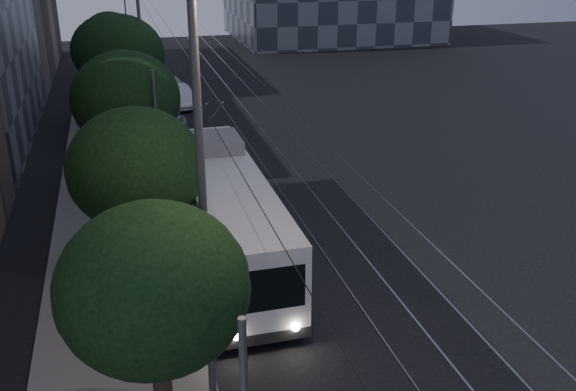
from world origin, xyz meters
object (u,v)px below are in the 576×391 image
(pickup_silver, at_px, (191,194))
(car_white_d, at_px, (171,86))
(trolleybus, at_px, (226,213))
(car_white_a, at_px, (170,129))
(car_white_b, at_px, (160,110))
(car_white_c, at_px, (179,96))
(streetlamp_near, at_px, (220,165))
(streetlamp_far, at_px, (147,31))

(pickup_silver, xyz_separation_m, car_white_d, (1.25, 22.55, -0.11))
(trolleybus, distance_m, car_white_d, 27.10)
(car_white_a, xyz_separation_m, car_white_b, (-0.25, 4.55, 0.04))
(car_white_c, bearing_deg, car_white_a, -112.77)
(car_white_a, xyz_separation_m, car_white_d, (1.16, 11.55, 0.04))
(car_white_d, xyz_separation_m, streetlamp_near, (-1.88, -35.41, 5.98))
(trolleybus, xyz_separation_m, pickup_silver, (-0.80, 4.52, -0.95))
(car_white_a, relative_size, car_white_c, 0.91)
(car_white_b, distance_m, car_white_c, 3.75)
(pickup_silver, bearing_deg, car_white_c, 92.59)
(pickup_silver, distance_m, car_white_b, 15.56)
(streetlamp_near, bearing_deg, car_white_b, 89.05)
(streetlamp_near, bearing_deg, car_white_d, 86.96)
(trolleybus, height_order, car_white_b, trolleybus)
(car_white_d, bearing_deg, streetlamp_far, -121.07)
(car_white_b, distance_m, streetlamp_far, 5.83)
(car_white_d, bearing_deg, car_white_a, -115.15)
(car_white_b, xyz_separation_m, streetlamp_far, (-0.48, -2.17, 5.39))
(car_white_a, distance_m, car_white_c, 8.06)
(trolleybus, xyz_separation_m, streetlamp_near, (-1.43, -8.34, 4.92))
(car_white_b, relative_size, car_white_c, 1.13)
(car_white_d, relative_size, streetlamp_near, 0.38)
(trolleybus, distance_m, car_white_a, 15.57)
(trolleybus, bearing_deg, car_white_d, 88.61)
(car_white_a, xyz_separation_m, streetlamp_far, (-0.73, 2.38, 5.43))
(pickup_silver, height_order, car_white_d, pickup_silver)
(pickup_silver, xyz_separation_m, car_white_a, (0.08, 11.00, -0.15))
(car_white_c, xyz_separation_m, streetlamp_near, (-2.07, -31.80, 5.98))
(car_white_a, bearing_deg, streetlamp_near, -76.15)
(car_white_c, distance_m, streetlamp_far, 8.02)
(streetlamp_near, bearing_deg, car_white_c, 86.28)
(car_white_c, bearing_deg, car_white_d, 79.91)
(car_white_d, height_order, streetlamp_far, streetlamp_far)
(car_white_c, distance_m, car_white_d, 3.61)
(car_white_c, bearing_deg, car_white_b, -128.37)
(pickup_silver, distance_m, car_white_d, 22.59)
(pickup_silver, relative_size, streetlamp_far, 0.60)
(streetlamp_far, bearing_deg, car_white_d, 78.33)
(car_white_a, relative_size, streetlamp_far, 0.40)
(trolleybus, bearing_deg, car_white_c, 88.00)
(car_white_a, relative_size, streetlamp_near, 0.36)
(car_white_d, bearing_deg, streetlamp_near, -112.44)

